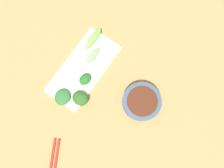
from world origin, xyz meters
name	(u,v)px	position (x,y,z in m)	size (l,w,h in m)	color
tabletop	(102,86)	(0.00, 0.00, 0.01)	(2.10, 2.10, 0.02)	#9B7443
sauce_bowl	(142,102)	(-0.16, -0.03, 0.04)	(0.14, 0.14, 0.04)	#2F4659
serving_plate	(84,69)	(0.09, -0.01, 0.03)	(0.15, 0.31, 0.01)	white
broccoli_stalk_0	(93,56)	(0.09, -0.07, 0.04)	(0.03, 0.07, 0.03)	#6ABC5A
broccoli_leafy_1	(63,97)	(0.09, 0.12, 0.04)	(0.06, 0.06, 0.02)	#265D2C
broccoli_leafy_2	(85,79)	(0.06, 0.02, 0.04)	(0.04, 0.05, 0.02)	#1B5B1D
broccoli_leafy_3	(80,98)	(0.03, 0.09, 0.05)	(0.06, 0.05, 0.03)	#244E1C
broccoli_stalk_4	(93,39)	(0.13, -0.13, 0.05)	(0.03, 0.10, 0.03)	#66B443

